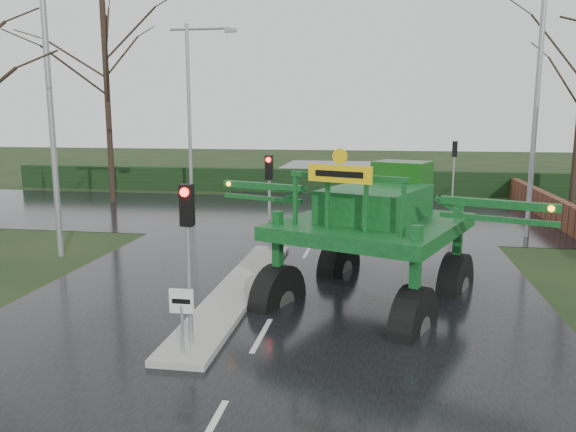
% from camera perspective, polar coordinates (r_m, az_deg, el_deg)
% --- Properties ---
extents(ground, '(140.00, 140.00, 0.00)m').
position_cam_1_polar(ground, '(12.89, -2.69, -12.08)').
color(ground, black).
rests_on(ground, ground).
extents(road_main, '(14.00, 80.00, 0.02)m').
position_cam_1_polar(road_main, '(22.35, 2.64, -2.46)').
color(road_main, black).
rests_on(road_main, ground).
extents(road_cross, '(80.00, 12.00, 0.02)m').
position_cam_1_polar(road_cross, '(28.21, 4.07, 0.17)').
color(road_cross, black).
rests_on(road_cross, ground).
extents(median_island, '(1.20, 10.00, 0.16)m').
position_cam_1_polar(median_island, '(15.90, -5.05, -7.43)').
color(median_island, gray).
rests_on(median_island, ground).
extents(hedge_row, '(44.00, 0.90, 1.50)m').
position_cam_1_polar(hedge_row, '(36.00, 5.27, 3.51)').
color(hedge_row, black).
rests_on(hedge_row, ground).
extents(brick_wall, '(0.40, 20.00, 1.20)m').
position_cam_1_polar(brick_wall, '(29.11, 25.13, 0.73)').
color(brick_wall, '#592D1E').
rests_on(brick_wall, ground).
extents(keep_left_sign, '(0.50, 0.07, 1.35)m').
position_cam_1_polar(keep_left_sign, '(11.51, -10.74, -9.40)').
color(keep_left_sign, gray).
rests_on(keep_left_sign, ground).
extents(traffic_signal_near, '(0.26, 0.33, 3.52)m').
position_cam_1_polar(traffic_signal_near, '(11.55, -10.16, -1.42)').
color(traffic_signal_near, gray).
rests_on(traffic_signal_near, ground).
extents(traffic_signal_mid, '(0.26, 0.33, 3.52)m').
position_cam_1_polar(traffic_signal_mid, '(19.67, -1.93, 3.46)').
color(traffic_signal_mid, gray).
rests_on(traffic_signal_mid, ground).
extents(traffic_signal_far, '(0.26, 0.33, 3.52)m').
position_cam_1_polar(traffic_signal_far, '(32.01, 16.53, 5.63)').
color(traffic_signal_far, gray).
rests_on(traffic_signal_far, ground).
extents(street_light_left_near, '(3.85, 0.30, 10.00)m').
position_cam_1_polar(street_light_left_near, '(20.69, -22.42, 12.48)').
color(street_light_left_near, gray).
rests_on(street_light_left_near, ground).
extents(street_light_right, '(3.85, 0.30, 10.00)m').
position_cam_1_polar(street_light_right, '(24.37, 23.33, 11.95)').
color(street_light_right, gray).
rests_on(street_light_right, ground).
extents(street_light_left_far, '(3.85, 0.30, 10.00)m').
position_cam_1_polar(street_light_left_far, '(33.45, -9.56, 11.91)').
color(street_light_left_far, gray).
rests_on(street_light_left_far, ground).
extents(tree_left_far, '(7.70, 7.70, 13.26)m').
position_cam_1_polar(tree_left_far, '(33.33, -17.99, 13.56)').
color(tree_left_far, black).
rests_on(tree_left_far, ground).
extents(crop_sprayer, '(8.64, 6.90, 5.15)m').
position_cam_1_polar(crop_sprayer, '(14.61, -0.57, 0.54)').
color(crop_sprayer, black).
rests_on(crop_sprayer, ground).
extents(white_sedan, '(4.23, 2.63, 1.32)m').
position_cam_1_polar(white_sedan, '(29.59, 7.65, 0.56)').
color(white_sedan, white).
rests_on(white_sedan, ground).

